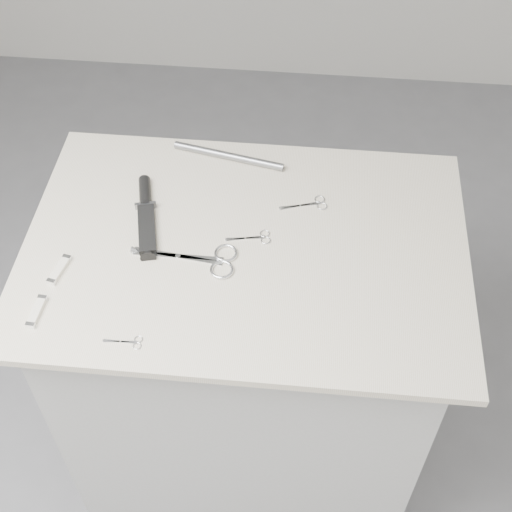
# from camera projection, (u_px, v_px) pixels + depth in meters

# --- Properties ---
(ground) EXTENTS (4.00, 4.00, 0.01)m
(ground) POSITION_uv_depth(u_px,v_px,m) (249.00, 435.00, 2.30)
(ground) COLOR gray
(ground) RESTS_ON ground
(plinth) EXTENTS (0.90, 0.60, 0.90)m
(plinth) POSITION_uv_depth(u_px,v_px,m) (247.00, 359.00, 1.96)
(plinth) COLOR #B3B3B1
(plinth) RESTS_ON ground
(display_board) EXTENTS (1.00, 0.70, 0.02)m
(display_board) POSITION_uv_depth(u_px,v_px,m) (245.00, 248.00, 1.61)
(display_board) COLOR beige
(display_board) RESTS_ON plinth
(large_shears) EXTENTS (0.23, 0.10, 0.01)m
(large_shears) POSITION_uv_depth(u_px,v_px,m) (207.00, 260.00, 1.57)
(large_shears) COLOR white
(large_shears) RESTS_ON display_board
(embroidery_scissors_a) EXTENTS (0.10, 0.05, 0.00)m
(embroidery_scissors_a) POSITION_uv_depth(u_px,v_px,m) (256.00, 238.00, 1.61)
(embroidery_scissors_a) COLOR white
(embroidery_scissors_a) RESTS_ON display_board
(embroidery_scissors_b) EXTENTS (0.11, 0.06, 0.00)m
(embroidery_scissors_b) POSITION_uv_depth(u_px,v_px,m) (312.00, 204.00, 1.68)
(embroidery_scissors_b) COLOR white
(embroidery_scissors_b) RESTS_ON display_board
(tiny_scissors) EXTENTS (0.08, 0.03, 0.00)m
(tiny_scissors) POSITION_uv_depth(u_px,v_px,m) (128.00, 342.00, 1.43)
(tiny_scissors) COLOR white
(tiny_scissors) RESTS_ON display_board
(sheathed_knife) EXTENTS (0.09, 0.24, 0.03)m
(sheathed_knife) POSITION_uv_depth(u_px,v_px,m) (146.00, 212.00, 1.66)
(sheathed_knife) COLOR black
(sheathed_knife) RESTS_ON display_board
(pocket_knife_a) EXTENTS (0.03, 0.08, 0.01)m
(pocket_knife_a) POSITION_uv_depth(u_px,v_px,m) (59.00, 270.00, 1.55)
(pocket_knife_a) COLOR white
(pocket_knife_a) RESTS_ON display_board
(pocket_knife_b) EXTENTS (0.02, 0.08, 0.01)m
(pocket_knife_b) POSITION_uv_depth(u_px,v_px,m) (37.00, 312.00, 1.47)
(pocket_knife_b) COLOR white
(pocket_knife_b) RESTS_ON display_board
(metal_rail) EXTENTS (0.28, 0.08, 0.02)m
(metal_rail) POSITION_uv_depth(u_px,v_px,m) (229.00, 156.00, 1.78)
(metal_rail) COLOR gray
(metal_rail) RESTS_ON display_board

